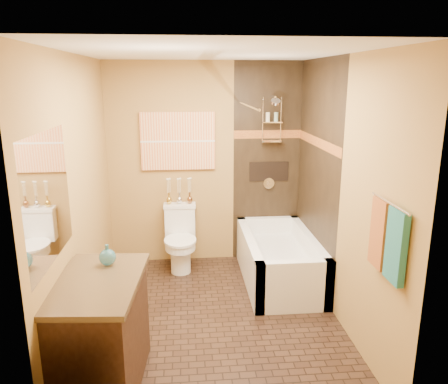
{
  "coord_description": "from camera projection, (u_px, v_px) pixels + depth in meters",
  "views": [
    {
      "loc": [
        -0.27,
        -3.84,
        2.29
      ],
      "look_at": [
        0.13,
        0.4,
        1.18
      ],
      "focal_mm": 35.0,
      "sensor_mm": 36.0,
      "label": 1
    }
  ],
  "objects": [
    {
      "name": "ceiling",
      "position": [
        213.0,
        52.0,
        3.67
      ],
      "size": [
        3.0,
        3.0,
        0.0
      ],
      "primitive_type": "plane",
      "color": "silver",
      "rests_on": "wall_back"
    },
    {
      "name": "wall_back",
      "position": [
        206.0,
        164.0,
        5.43
      ],
      "size": [
        2.4,
        0.02,
        2.5
      ],
      "primitive_type": "cube",
      "color": "#A0763D",
      "rests_on": "floor"
    },
    {
      "name": "alcove_tile_back",
      "position": [
        267.0,
        164.0,
        5.49
      ],
      "size": [
        0.85,
        0.01,
        2.5
      ],
      "primitive_type": "cube",
      "color": "black",
      "rests_on": "wall_back"
    },
    {
      "name": "bud_vases",
      "position": [
        179.0,
        190.0,
        5.37
      ],
      "size": [
        0.32,
        0.07,
        0.32
      ],
      "color": "gold",
      "rests_on": "toilet"
    },
    {
      "name": "mosaic_band_right",
      "position": [
        317.0,
        142.0,
        4.72
      ],
      "size": [
        0.01,
        1.5,
        0.1
      ],
      "primitive_type": "cube",
      "color": "brown",
      "rests_on": "alcove_tile_right"
    },
    {
      "name": "towel_teal",
      "position": [
        396.0,
        246.0,
        2.97
      ],
      "size": [
        0.05,
        0.22,
        0.52
      ],
      "primitive_type": "cube",
      "color": "#1E6760",
      "rests_on": "towel_bar"
    },
    {
      "name": "wall_left",
      "position": [
        80.0,
        199.0,
        3.88
      ],
      "size": [
        0.02,
        3.0,
        2.5
      ],
      "primitive_type": "cube",
      "color": "#A0763D",
      "rests_on": "floor"
    },
    {
      "name": "toilet",
      "position": [
        180.0,
        238.0,
        5.34
      ],
      "size": [
        0.4,
        0.58,
        0.78
      ],
      "rotation": [
        0.0,
        0.0,
        -0.01
      ],
      "color": "white",
      "rests_on": "floor"
    },
    {
      "name": "alcove_tile_right",
      "position": [
        316.0,
        175.0,
        4.81
      ],
      "size": [
        0.01,
        1.5,
        2.5
      ],
      "primitive_type": "cube",
      "color": "black",
      "rests_on": "wall_right"
    },
    {
      "name": "floor",
      "position": [
        215.0,
        318.0,
        4.3
      ],
      "size": [
        3.0,
        3.0,
        0.0
      ],
      "primitive_type": "plane",
      "color": "black",
      "rests_on": "ground"
    },
    {
      "name": "vanity",
      "position": [
        100.0,
        334.0,
        3.25
      ],
      "size": [
        0.69,
        1.04,
        0.88
      ],
      "rotation": [
        0.0,
        0.0,
        -0.08
      ],
      "color": "black",
      "rests_on": "floor"
    },
    {
      "name": "mosaic_band_back",
      "position": [
        268.0,
        134.0,
        5.39
      ],
      "size": [
        0.85,
        0.01,
        0.1
      ],
      "primitive_type": "cube",
      "color": "brown",
      "rests_on": "alcove_tile_back"
    },
    {
      "name": "shower_fixtures",
      "position": [
        272.0,
        131.0,
        5.28
      ],
      "size": [
        0.24,
        0.33,
        1.16
      ],
      "color": "silver",
      "rests_on": "floor"
    },
    {
      "name": "wall_front",
      "position": [
        232.0,
        262.0,
        2.54
      ],
      "size": [
        2.4,
        0.02,
        2.5
      ],
      "primitive_type": "cube",
      "color": "#A0763D",
      "rests_on": "floor"
    },
    {
      "name": "alcove_niche",
      "position": [
        269.0,
        171.0,
        5.51
      ],
      "size": [
        0.5,
        0.01,
        0.25
      ],
      "primitive_type": "cube",
      "color": "black",
      "rests_on": "alcove_tile_back"
    },
    {
      "name": "sunset_painting",
      "position": [
        178.0,
        141.0,
        5.3
      ],
      "size": [
        0.9,
        0.04,
        0.7
      ],
      "primitive_type": "cube",
      "color": "orange",
      "rests_on": "wall_back"
    },
    {
      "name": "towel_rust",
      "position": [
        379.0,
        233.0,
        3.22
      ],
      "size": [
        0.05,
        0.22,
        0.52
      ],
      "primitive_type": "cube",
      "color": "#954E1B",
      "rests_on": "towel_bar"
    },
    {
      "name": "teal_bottle",
      "position": [
        107.0,
        255.0,
        3.37
      ],
      "size": [
        0.17,
        0.17,
        0.21
      ],
      "primitive_type": null,
      "rotation": [
        0.0,
        0.0,
        -0.34
      ],
      "color": "#296B7B",
      "rests_on": "vanity"
    },
    {
      "name": "bathtub",
      "position": [
        279.0,
        263.0,
        5.04
      ],
      "size": [
        0.8,
        1.5,
        0.55
      ],
      "color": "white",
      "rests_on": "floor"
    },
    {
      "name": "wall_right",
      "position": [
        341.0,
        193.0,
        4.09
      ],
      "size": [
        0.02,
        3.0,
        2.5
      ],
      "primitive_type": "cube",
      "color": "#A0763D",
      "rests_on": "floor"
    },
    {
      "name": "towel_bar",
      "position": [
        390.0,
        203.0,
        3.03
      ],
      "size": [
        0.02,
        0.55,
        0.02
      ],
      "primitive_type": "cylinder",
      "rotation": [
        1.57,
        0.0,
        0.0
      ],
      "color": "silver",
      "rests_on": "wall_right"
    },
    {
      "name": "vanity_mirror",
      "position": [
        49.0,
        198.0,
        2.96
      ],
      "size": [
        0.01,
        1.0,
        0.9
      ],
      "primitive_type": "cube",
      "color": "white",
      "rests_on": "wall_left"
    },
    {
      "name": "curtain_rod",
      "position": [
        247.0,
        105.0,
        4.55
      ],
      "size": [
        0.03,
        1.55,
        0.03
      ],
      "primitive_type": "cylinder",
      "rotation": [
        1.57,
        0.0,
        0.0
      ],
      "color": "silver",
      "rests_on": "wall_back"
    }
  ]
}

